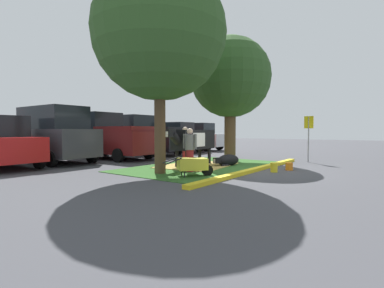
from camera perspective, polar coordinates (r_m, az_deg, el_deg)
name	(u,v)px	position (r m, az deg, el deg)	size (l,w,h in m)	color
ground_plane	(248,169)	(11.07, 11.07, -4.95)	(80.00, 80.00, 0.00)	#424247
grass_island	(204,166)	(11.76, 2.36, -4.41)	(7.04, 4.20, 0.02)	#2D5B23
curb_yellow	(256,169)	(10.67, 12.46, -4.92)	(8.24, 0.24, 0.12)	yellow
hay_bedding	(198,165)	(11.90, 1.16, -4.25)	(3.20, 2.40, 0.04)	tan
shade_tree_left	(159,34)	(10.29, -6.44, 20.84)	(4.45, 4.45, 6.91)	#4C3823
shade_tree_right	(230,78)	(14.13, 7.58, 12.81)	(3.81, 3.81, 5.90)	#4C3823
cow_holstein	(192,140)	(11.84, 0.09, 0.81)	(3.14, 0.84, 1.53)	black
calf_lying	(228,160)	(11.98, 7.04, -3.20)	(1.33, 0.79, 0.48)	black
person_handler	(190,149)	(10.08, -0.42, -0.95)	(0.34, 0.52, 1.54)	maroon
person_visitor_near	(185,143)	(13.20, -1.35, 0.13)	(0.51, 0.34, 1.63)	maroon
wheelbarrow	(193,164)	(9.17, 0.19, -4.04)	(1.41, 1.29, 0.63)	gold
parking_sign	(309,130)	(14.31, 22.03, 2.62)	(0.16, 0.43, 2.12)	#99999E
bucket_yellow	(274,167)	(10.55, 15.88, -4.43)	(0.27, 0.27, 0.33)	yellow
bucket_orange	(289,166)	(11.23, 18.63, -4.19)	(0.29, 0.29, 0.28)	orange
suv_dark_grey	(53,135)	(14.51, -25.71, 1.66)	(2.22, 4.65, 2.52)	#3D3D42
pickup_truck_maroon	(109,137)	(15.74, -16.01, 1.31)	(2.33, 5.45, 2.42)	maroon
pickup_truck_black	(144,136)	(17.94, -9.42, 1.53)	(2.33, 5.45, 2.42)	black
sedan_blue	(175,138)	(19.84, -3.43, 1.29)	(2.11, 4.45, 2.02)	red
sedan_silver	(197,137)	(21.72, 0.98, 1.41)	(2.11, 4.45, 2.02)	silver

